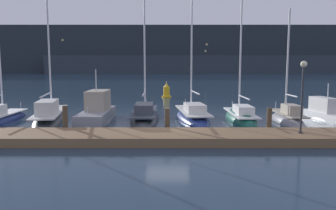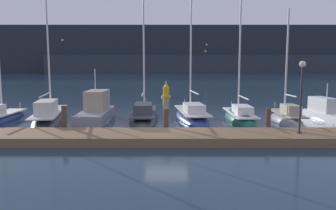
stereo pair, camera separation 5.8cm
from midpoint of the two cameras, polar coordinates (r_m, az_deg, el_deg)
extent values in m
plane|color=#1E3347|center=(18.98, 0.04, -4.78)|extent=(400.00, 400.00, 0.00)
cube|color=brown|center=(16.76, 0.01, -5.58)|extent=(31.75, 2.80, 0.45)
cylinder|color=#4C3D2D|center=(19.15, -17.27, -2.52)|extent=(0.28, 0.28, 1.62)
cylinder|color=#4C3D2D|center=(18.27, 0.04, -2.87)|extent=(0.28, 0.28, 1.48)
cylinder|color=#4C3D2D|center=(19.12, 17.38, -2.72)|extent=(0.28, 0.28, 1.50)
ellipsoid|color=navy|center=(24.99, -27.13, -2.69)|extent=(1.64, 7.22, 1.13)
cube|color=silver|center=(24.91, -27.19, -1.54)|extent=(1.38, 6.07, 0.08)
cylinder|color=silver|center=(25.21, -27.13, 8.39)|extent=(0.12, 0.12, 8.62)
cylinder|color=silver|center=(27.83, -24.05, -0.03)|extent=(0.04, 0.04, 0.50)
ellipsoid|color=#2D3338|center=(24.18, -19.58, -2.62)|extent=(3.40, 8.54, 1.13)
cube|color=silver|center=(24.09, -19.64, -1.10)|extent=(2.86, 7.17, 0.08)
cube|color=silver|center=(23.05, -20.08, -0.30)|extent=(1.61, 2.83, 0.85)
cylinder|color=silver|center=(24.59, -19.88, 10.68)|extent=(0.12, 0.12, 9.95)
cylinder|color=silver|center=(22.70, -20.29, 1.70)|extent=(0.80, 3.83, 0.09)
cylinder|color=silver|center=(27.82, -18.41, 0.51)|extent=(0.04, 0.04, 0.50)
ellipsoid|color=gray|center=(22.92, -12.12, -2.88)|extent=(1.95, 6.16, 0.91)
cube|color=gray|center=(22.86, -12.14, -1.92)|extent=(1.80, 5.54, 0.78)
cube|color=#A39984|center=(23.32, -11.90, 0.87)|extent=(1.32, 2.71, 1.33)
cube|color=black|center=(24.50, -11.32, 1.65)|extent=(1.16, 0.27, 0.59)
cylinder|color=silver|center=(22.73, -12.24, 4.27)|extent=(0.07, 0.07, 1.49)
cylinder|color=silver|center=(20.27, -13.72, -1.13)|extent=(0.04, 0.04, 0.60)
ellipsoid|color=#2D3338|center=(23.21, -3.87, -2.62)|extent=(2.15, 7.67, 1.26)
cube|color=#333842|center=(23.11, -3.88, -1.11)|extent=(1.81, 6.44, 0.08)
cube|color=#333842|center=(22.16, -4.00, -0.55)|extent=(1.24, 2.47, 0.62)
cylinder|color=silver|center=(23.51, -3.90, 9.51)|extent=(0.12, 0.12, 8.58)
cylinder|color=silver|center=(21.97, -4.03, 1.99)|extent=(0.17, 3.22, 0.09)
cylinder|color=silver|center=(26.55, -3.53, 0.50)|extent=(0.04, 0.04, 0.50)
ellipsoid|color=navy|center=(23.57, 4.46, -2.47)|extent=(2.76, 7.36, 1.31)
cube|color=silver|center=(23.48, 4.47, -0.99)|extent=(2.32, 6.19, 0.08)
cube|color=silver|center=(22.59, 4.86, -0.50)|extent=(1.45, 2.41, 0.56)
cylinder|color=silver|center=(23.82, 4.32, 8.78)|extent=(0.12, 0.12, 8.00)
cylinder|color=silver|center=(22.38, 4.93, 2.21)|extent=(0.40, 3.07, 0.09)
cylinder|color=silver|center=(26.68, 3.24, 0.53)|extent=(0.04, 0.04, 0.50)
ellipsoid|color=#195647|center=(23.50, 12.68, -2.65)|extent=(1.79, 6.34, 1.60)
cube|color=silver|center=(23.42, 12.72, -1.34)|extent=(1.50, 5.33, 0.08)
cube|color=silver|center=(22.64, 13.17, -0.81)|extent=(1.06, 2.03, 0.57)
cylinder|color=silver|center=(23.69, 12.73, 8.98)|extent=(0.12, 0.12, 8.43)
cylinder|color=silver|center=(22.39, 13.32, 1.30)|extent=(0.11, 2.85, 0.09)
cylinder|color=silver|center=(26.21, 11.33, 0.13)|extent=(0.04, 0.04, 0.50)
ellipsoid|color=gray|center=(23.25, 20.24, -3.02)|extent=(1.50, 5.07, 1.41)
cube|color=#A39984|center=(23.15, 20.31, -1.37)|extent=(1.26, 4.26, 0.08)
cube|color=#A39984|center=(22.55, 20.90, -0.73)|extent=(0.87, 1.63, 0.61)
cylinder|color=silver|center=(23.30, 20.31, 7.14)|extent=(0.12, 0.12, 6.85)
cylinder|color=silver|center=(22.55, 20.90, 1.54)|extent=(0.13, 1.81, 0.09)
cylinder|color=silver|center=(25.27, 18.44, -0.05)|extent=(0.04, 0.04, 0.50)
ellipsoid|color=white|center=(25.28, 26.18, -2.53)|extent=(2.24, 5.06, 1.14)
cube|color=white|center=(25.23, 26.22, -1.88)|extent=(2.04, 4.56, 0.58)
cube|color=silver|center=(25.52, 25.67, 0.06)|extent=(1.32, 2.28, 1.02)
cube|color=black|center=(26.30, 24.46, 0.65)|extent=(0.87, 0.36, 0.46)
cylinder|color=silver|center=(25.12, 26.31, 2.24)|extent=(0.07, 0.07, 1.00)
cylinder|color=gold|center=(39.22, -0.04, 1.48)|extent=(1.13, 1.13, 0.16)
cylinder|color=gold|center=(39.17, -0.04, 2.40)|extent=(0.75, 0.75, 1.11)
cone|color=gold|center=(39.11, -0.04, 3.57)|extent=(0.53, 0.53, 0.50)
sphere|color=#F9EAB7|center=(39.09, -0.04, 4.01)|extent=(0.16, 0.16, 0.16)
cylinder|color=#2D2D33|center=(17.88, 22.23, -4.48)|extent=(0.24, 0.24, 0.06)
cylinder|color=#2D2D33|center=(17.64, 22.48, 0.83)|extent=(0.10, 0.10, 3.26)
sphere|color=#F9EAB7|center=(17.55, 22.75, 6.59)|extent=(0.32, 0.32, 0.32)
cube|color=#232B33|center=(152.45, 0.24, 9.54)|extent=(240.00, 16.00, 21.01)
cube|color=#2C363F|center=(143.73, 8.39, 6.96)|extent=(144.00, 10.00, 7.71)
cube|color=#F4DB8C|center=(151.30, -17.42, 7.57)|extent=(0.80, 0.10, 0.80)
cube|color=#F4DB8C|center=(144.31, 1.69, 7.64)|extent=(0.80, 0.10, 0.80)
cube|color=#F4DB8C|center=(145.50, 7.01, 10.42)|extent=(0.80, 0.10, 0.80)
cube|color=#F4DB8C|center=(151.74, -17.63, 10.73)|extent=(0.80, 0.10, 0.80)
cube|color=#F4DB8C|center=(145.30, 6.81, 9.32)|extent=(0.80, 0.10, 0.80)
cube|color=#F4DB8C|center=(145.65, -7.70, 7.12)|extent=(0.80, 0.10, 0.80)
camera|label=1|loc=(0.03, -89.92, 0.01)|focal=35.00mm
camera|label=2|loc=(0.03, 90.08, -0.01)|focal=35.00mm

